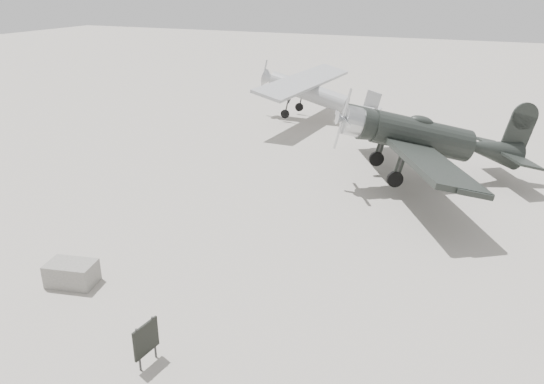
{
  "coord_description": "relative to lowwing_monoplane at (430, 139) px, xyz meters",
  "views": [
    {
      "loc": [
        8.22,
        -17.97,
        9.4
      ],
      "look_at": [
        0.32,
        0.15,
        1.5
      ],
      "focal_mm": 35.0,
      "sensor_mm": 36.0,
      "label": 1
    }
  ],
  "objects": [
    {
      "name": "sign_board",
      "position": [
        -4.63,
        -16.6,
        -1.55
      ],
      "size": [
        0.16,
        0.89,
        1.28
      ],
      "rotation": [
        0.0,
        0.0,
        -0.11
      ],
      "color": "#333333",
      "rests_on": "ground"
    },
    {
      "name": "lowwing_monoplane",
      "position": [
        0.0,
        0.0,
        0.0
      ],
      "size": [
        10.71,
        12.87,
        4.38
      ],
      "rotation": [
        0.0,
        0.24,
        0.51
      ],
      "color": "black",
      "rests_on": "ground"
    },
    {
      "name": "ground",
      "position": [
        -5.34,
        -7.69,
        -2.32
      ],
      "size": [
        160.0,
        160.0,
        0.0
      ],
      "primitive_type": "plane",
      "color": "gray",
      "rests_on": "ground"
    },
    {
      "name": "equipment_block",
      "position": [
        -9.3,
        -14.32,
        -1.93
      ],
      "size": [
        1.74,
        1.29,
        0.78
      ],
      "primitive_type": "cube",
      "rotation": [
        0.0,
        0.0,
        0.21
      ],
      "color": "slate",
      "rests_on": "ground"
    },
    {
      "name": "highwing_monoplane",
      "position": [
        -9.41,
        9.87,
        -0.1
      ],
      "size": [
        8.85,
        12.47,
        3.54
      ],
      "rotation": [
        0.0,
        0.23,
        -0.06
      ],
      "color": "gray",
      "rests_on": "ground"
    }
  ]
}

